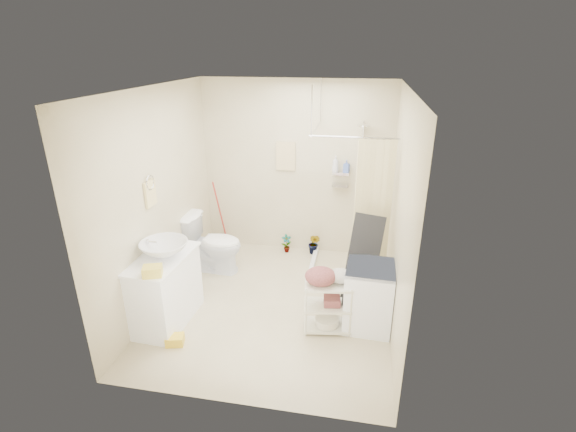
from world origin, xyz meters
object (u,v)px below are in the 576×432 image
at_px(washing_machine, 369,296).
at_px(laundry_rack, 328,302).
at_px(toilet, 213,243).
at_px(vanity, 165,290).

relative_size(washing_machine, laundry_rack, 1.07).
bearing_deg(laundry_rack, toilet, 140.25).
relative_size(toilet, laundry_rack, 1.17).
distance_m(toilet, washing_machine, 2.37).
bearing_deg(toilet, vanity, 178.07).
relative_size(vanity, washing_machine, 1.24).
bearing_deg(laundry_rack, vanity, 177.65).
xyz_separation_m(washing_machine, laundry_rack, (-0.45, -0.16, -0.02)).
bearing_deg(washing_machine, toilet, 159.62).
distance_m(vanity, washing_machine, 2.32).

